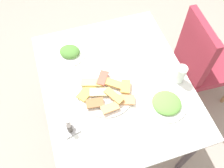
# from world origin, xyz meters

# --- Properties ---
(ground_plane) EXTENTS (6.00, 6.00, 0.00)m
(ground_plane) POSITION_xyz_m (0.00, 0.00, 0.00)
(ground_plane) COLOR gray
(dining_table) EXTENTS (1.06, 0.89, 0.75)m
(dining_table) POSITION_xyz_m (0.00, 0.00, 0.66)
(dining_table) COLOR white
(dining_table) RESTS_ON ground_plane
(dining_chair) EXTENTS (0.44, 0.45, 0.88)m
(dining_chair) POSITION_xyz_m (-0.15, 0.78, 0.49)
(dining_chair) COLOR maroon
(dining_chair) RESTS_ON ground_plane
(pide_platter) EXTENTS (0.33, 0.35, 0.05)m
(pide_platter) POSITION_xyz_m (0.06, -0.08, 0.76)
(pide_platter) COLOR white
(pide_platter) RESTS_ON dining_table
(salad_plate_greens) EXTENTS (0.21, 0.21, 0.05)m
(salad_plate_greens) POSITION_xyz_m (-0.31, -0.22, 0.76)
(salad_plate_greens) COLOR white
(salad_plate_greens) RESTS_ON dining_table
(salad_plate_rice) EXTENTS (0.24, 0.24, 0.04)m
(salad_plate_rice) POSITION_xyz_m (0.24, 0.23, 0.76)
(salad_plate_rice) COLOR white
(salad_plate_rice) RESTS_ON dining_table
(soda_can) EXTENTS (0.08, 0.08, 0.12)m
(soda_can) POSITION_xyz_m (0.10, 0.37, 0.81)
(soda_can) COLOR silver
(soda_can) RESTS_ON dining_table
(paper_napkin) EXTENTS (0.16, 0.16, 0.00)m
(paper_napkin) POSITION_xyz_m (-0.07, 0.31, 0.75)
(paper_napkin) COLOR white
(paper_napkin) RESTS_ON dining_table
(fork) EXTENTS (0.17, 0.02, 0.00)m
(fork) POSITION_xyz_m (-0.07, 0.29, 0.75)
(fork) COLOR silver
(fork) RESTS_ON paper_napkin
(spoon) EXTENTS (0.18, 0.02, 0.00)m
(spoon) POSITION_xyz_m (-0.07, 0.33, 0.75)
(spoon) COLOR silver
(spoon) RESTS_ON paper_napkin
(condiment_caddy) EXTENTS (0.11, 0.11, 0.08)m
(condiment_caddy) POSITION_xyz_m (0.21, -0.33, 0.77)
(condiment_caddy) COLOR #B2B2B7
(condiment_caddy) RESTS_ON dining_table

